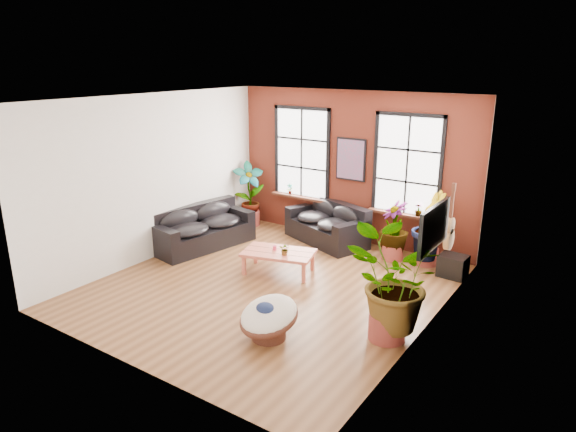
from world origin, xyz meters
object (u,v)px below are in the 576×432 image
sofa_back (328,224)px  sofa_left (202,229)px  coffee_table (279,254)px  papasan_chair (269,317)px

sofa_back → sofa_left: (-2.27, -1.91, 0.00)m
coffee_table → papasan_chair: bearing=-74.4°
sofa_left → papasan_chair: (3.70, -2.47, -0.06)m
sofa_back → sofa_left: bearing=-119.0°
sofa_left → papasan_chair: 4.45m
sofa_back → papasan_chair: size_ratio=1.95×
papasan_chair → sofa_back: bearing=123.6°
sofa_left → coffee_table: bearing=-86.0°
sofa_left → coffee_table: (2.36, -0.28, -0.02)m
coffee_table → sofa_left: bearing=157.4°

